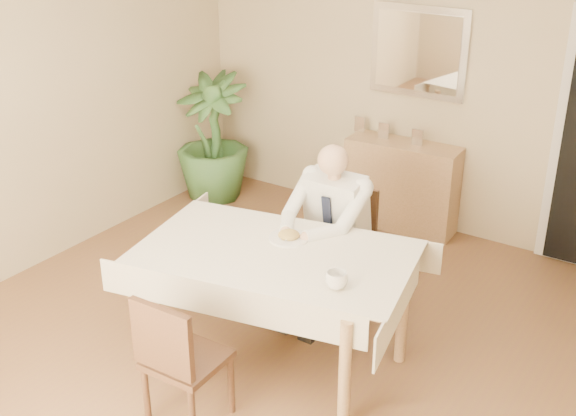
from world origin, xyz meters
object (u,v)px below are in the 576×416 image
Objects in this scene: chair_far at (344,238)px; sideboard at (401,185)px; coffee_mug at (337,280)px; dining_table at (275,263)px; seated_man at (324,225)px; potted_palm at (212,138)px; chair_near at (177,357)px.

chair_far is 1.33m from sideboard.
dining_table is at bearing 162.21° from coffee_mug.
chair_far is 0.68× the size of seated_man.
potted_palm reaches higher than coffee_mug.
sideboard reaches higher than dining_table.
dining_table is 2.27× the size of chair_near.
dining_table is 0.58m from coffee_mug.
coffee_mug is at bearing 48.40° from chair_near.
chair_far is (-0.00, 0.88, -0.19)m from dining_table.
sideboard is at bearing 95.70° from seated_man.
sideboard is (-0.16, 1.60, -0.30)m from seated_man.
chair_far is 0.86× the size of sideboard.
chair_far is 1.22m from coffee_mug.
chair_far reaches higher than dining_table.
chair_near reaches higher than sideboard.
chair_near is at bearing -54.33° from potted_palm.
dining_table is 1.54× the size of seated_man.
chair_near is (-0.05, -0.88, -0.20)m from dining_table.
chair_near is at bearing -91.89° from seated_man.
sideboard is at bearing 12.42° from potted_palm.
potted_palm reaches higher than chair_near.
dining_table is at bearing -42.35° from potted_palm.
chair_far is at bearing -86.16° from sideboard.
seated_man is 9.78× the size of coffee_mug.
coffee_mug is 0.13× the size of sideboard.
potted_palm is (-2.51, 1.97, -0.19)m from coffee_mug.
potted_palm is at bearing 148.62° from seated_man.
coffee_mug is at bearing -76.61° from sideboard.
seated_man is (-0.00, -0.28, 0.22)m from chair_far.
seated_man reaches higher than sideboard.
coffee_mug is at bearing -38.11° from potted_palm.
chair_near reaches higher than dining_table.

